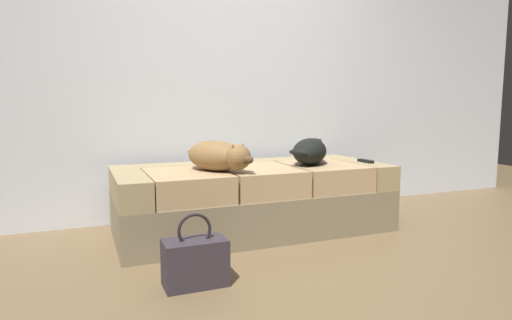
{
  "coord_description": "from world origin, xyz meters",
  "views": [
    {
      "loc": [
        -1.17,
        -1.86,
        0.91
      ],
      "look_at": [
        0.0,
        0.99,
        0.53
      ],
      "focal_mm": 30.42,
      "sensor_mm": 36.0,
      "label": 1
    }
  ],
  "objects": [
    {
      "name": "handbag",
      "position": [
        -0.65,
        0.22,
        0.13
      ],
      "size": [
        0.32,
        0.18,
        0.38
      ],
      "color": "#322B33",
      "rests_on": "ground"
    },
    {
      "name": "tv_remote",
      "position": [
        0.88,
        0.9,
        0.49
      ],
      "size": [
        0.05,
        0.15,
        0.02
      ],
      "primitive_type": "cube",
      "rotation": [
        0.0,
        0.0,
        0.04
      ],
      "color": "black",
      "rests_on": "couch"
    },
    {
      "name": "couch",
      "position": [
        0.0,
        1.04,
        0.24
      ],
      "size": [
        1.96,
        0.85,
        0.48
      ],
      "color": "#7F7257",
      "rests_on": "ground"
    },
    {
      "name": "dog_dark",
      "position": [
        0.45,
        0.99,
        0.58
      ],
      "size": [
        0.46,
        0.51,
        0.2
      ],
      "color": "black",
      "rests_on": "couch"
    },
    {
      "name": "dog_tan",
      "position": [
        -0.31,
        0.89,
        0.58
      ],
      "size": [
        0.43,
        0.57,
        0.2
      ],
      "color": "brown",
      "rests_on": "couch"
    },
    {
      "name": "ground_plane",
      "position": [
        0.0,
        0.0,
        0.0
      ],
      "size": [
        10.0,
        10.0,
        0.0
      ],
      "primitive_type": "plane",
      "color": "brown"
    },
    {
      "name": "back_wall",
      "position": [
        0.0,
        1.64,
        1.4
      ],
      "size": [
        6.4,
        0.1,
        2.8
      ],
      "primitive_type": "cube",
      "color": "silver",
      "rests_on": "ground"
    }
  ]
}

